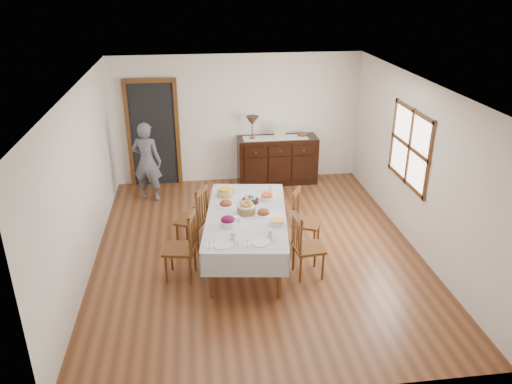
{
  "coord_description": "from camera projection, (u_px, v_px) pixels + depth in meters",
  "views": [
    {
      "loc": [
        -0.9,
        -6.82,
        4.02
      ],
      "look_at": [
        0.0,
        0.1,
        0.95
      ],
      "focal_mm": 35.0,
      "sensor_mm": 36.0,
      "label": 1
    }
  ],
  "objects": [
    {
      "name": "deco_bowl",
      "position": [
        302.0,
        134.0,
        10.17
      ],
      "size": [
        0.2,
        0.2,
        0.06
      ],
      "color": "#5A3316",
      "rests_on": "sideboard"
    },
    {
      "name": "setting_right",
      "position": [
        263.0,
        239.0,
        6.57
      ],
      "size": [
        0.44,
        0.31,
        0.1
      ],
      "color": "white",
      "rests_on": "dining_table"
    },
    {
      "name": "casserole_dish",
      "position": [
        278.0,
        222.0,
        7.0
      ],
      "size": [
        0.22,
        0.22,
        0.07
      ],
      "color": "white",
      "rests_on": "dining_table"
    },
    {
      "name": "beet_bowl",
      "position": [
        228.0,
        221.0,
        6.95
      ],
      "size": [
        0.21,
        0.21,
        0.15
      ],
      "color": "white",
      "rests_on": "dining_table"
    },
    {
      "name": "carrot_bowl",
      "position": [
        267.0,
        197.0,
        7.75
      ],
      "size": [
        0.2,
        0.2,
        0.09
      ],
      "color": "white",
      "rests_on": "dining_table"
    },
    {
      "name": "chair_left_near",
      "position": [
        183.0,
        245.0,
        6.98
      ],
      "size": [
        0.5,
        0.5,
        1.03
      ],
      "rotation": [
        0.0,
        0.0,
        -1.77
      ],
      "color": "#5A3316",
      "rests_on": "ground"
    },
    {
      "name": "runner",
      "position": [
        275.0,
        138.0,
        10.05
      ],
      "size": [
        1.3,
        0.35,
        0.01
      ],
      "color": "white",
      "rests_on": "sideboard"
    },
    {
      "name": "chair_right_far",
      "position": [
        304.0,
        219.0,
        7.79
      ],
      "size": [
        0.54,
        0.54,
        0.97
      ],
      "rotation": [
        0.0,
        0.0,
        1.12
      ],
      "color": "#5A3316",
      "rests_on": "ground"
    },
    {
      "name": "glass_far_b",
      "position": [
        271.0,
        189.0,
        8.03
      ],
      "size": [
        0.07,
        0.07,
        0.11
      ],
      "color": "silver",
      "rests_on": "dining_table"
    },
    {
      "name": "chair_left_far",
      "position": [
        194.0,
        217.0,
        7.78
      ],
      "size": [
        0.57,
        0.57,
        1.03
      ],
      "rotation": [
        0.0,
        0.0,
        -2.0
      ],
      "color": "#5A3316",
      "rests_on": "ground"
    },
    {
      "name": "table_lamp",
      "position": [
        252.0,
        121.0,
        9.87
      ],
      "size": [
        0.26,
        0.26,
        0.46
      ],
      "color": "brown",
      "rests_on": "sideboard"
    },
    {
      "name": "butter_dish",
      "position": [
        235.0,
        219.0,
        7.09
      ],
      "size": [
        0.15,
        0.11,
        0.07
      ],
      "color": "white",
      "rests_on": "dining_table"
    },
    {
      "name": "glass_far_a",
      "position": [
        235.0,
        190.0,
        7.98
      ],
      "size": [
        0.06,
        0.06,
        0.1
      ],
      "color": "silver",
      "rests_on": "dining_table"
    },
    {
      "name": "room_shell",
      "position": [
        244.0,
        143.0,
        7.62
      ],
      "size": [
        5.02,
        6.02,
        2.65
      ],
      "color": "white",
      "rests_on": "ground"
    },
    {
      "name": "egg_basket",
      "position": [
        250.0,
        200.0,
        7.67
      ],
      "size": [
        0.25,
        0.25,
        0.11
      ],
      "color": "black",
      "rests_on": "dining_table"
    },
    {
      "name": "pineapple_bowl",
      "position": [
        225.0,
        193.0,
        7.88
      ],
      "size": [
        0.25,
        0.25,
        0.13
      ],
      "color": "tan",
      "rests_on": "dining_table"
    },
    {
      "name": "bread_basket",
      "position": [
        246.0,
        208.0,
        7.3
      ],
      "size": [
        0.27,
        0.27,
        0.19
      ],
      "color": "brown",
      "rests_on": "dining_table"
    },
    {
      "name": "dining_table",
      "position": [
        246.0,
        220.0,
        7.34
      ],
      "size": [
        1.44,
        2.4,
        0.78
      ],
      "rotation": [
        0.0,
        0.0,
        -0.13
      ],
      "color": "silver",
      "rests_on": "ground"
    },
    {
      "name": "ham_platter_b",
      "position": [
        264.0,
        213.0,
        7.28
      ],
      "size": [
        0.28,
        0.28,
        0.11
      ],
      "color": "white",
      "rests_on": "dining_table"
    },
    {
      "name": "person",
      "position": [
        147.0,
        159.0,
        9.35
      ],
      "size": [
        0.59,
        0.47,
        1.63
      ],
      "primitive_type": "imported",
      "rotation": [
        0.0,
        0.0,
        2.83
      ],
      "color": "#5A5B67",
      "rests_on": "ground"
    },
    {
      "name": "picture_frame",
      "position": [
        280.0,
        131.0,
        9.98
      ],
      "size": [
        0.22,
        0.08,
        0.28
      ],
      "color": "#BAA98C",
      "rests_on": "sideboard"
    },
    {
      "name": "setting_left",
      "position": [
        226.0,
        242.0,
        6.52
      ],
      "size": [
        0.44,
        0.31,
        0.1
      ],
      "color": "white",
      "rests_on": "dining_table"
    },
    {
      "name": "chair_right_near",
      "position": [
        305.0,
        245.0,
        7.04
      ],
      "size": [
        0.45,
        0.45,
        0.98
      ],
      "rotation": [
        0.0,
        0.0,
        1.68
      ],
      "color": "#5A3316",
      "rests_on": "ground"
    },
    {
      "name": "ground",
      "position": [
        257.0,
        249.0,
        7.91
      ],
      "size": [
        6.0,
        6.0,
        0.0
      ],
      "primitive_type": "plane",
      "color": "brown"
    },
    {
      "name": "ham_platter_a",
      "position": [
        226.0,
        204.0,
        7.55
      ],
      "size": [
        0.28,
        0.28,
        0.11
      ],
      "color": "white",
      "rests_on": "dining_table"
    },
    {
      "name": "sideboard",
      "position": [
        277.0,
        160.0,
        10.28
      ],
      "size": [
        1.61,
        0.58,
        0.97
      ],
      "color": "black",
      "rests_on": "ground"
    }
  ]
}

